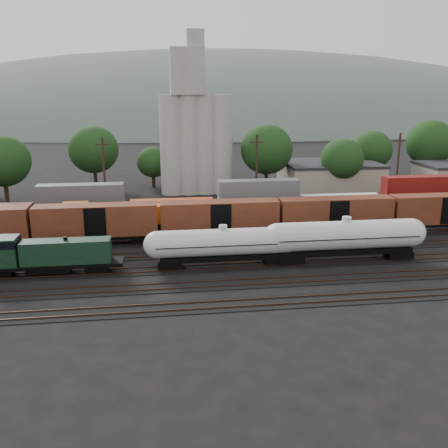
{
  "coord_description": "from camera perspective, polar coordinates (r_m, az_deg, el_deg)",
  "views": [
    {
      "loc": [
        -3.85,
        -56.25,
        18.87
      ],
      "look_at": [
        4.01,
        2.0,
        3.0
      ],
      "focal_mm": 40.0,
      "sensor_mm": 36.0,
      "label": 1
    }
  ],
  "objects": [
    {
      "name": "tank_car_b",
      "position": [
        57.52,
        13.72,
        -1.44
      ],
      "size": [
        18.81,
        3.37,
        4.93
      ],
      "color": "silver",
      "rests_on": "ground"
    },
    {
      "name": "container_wall",
      "position": [
        73.16,
        -9.13,
        1.9
      ],
      "size": [
        160.0,
        2.6,
        5.8
      ],
      "color": "black",
      "rests_on": "ground"
    },
    {
      "name": "tank_car_a",
      "position": [
        54.18,
        -0.11,
        -2.29
      ],
      "size": [
        17.13,
        3.07,
        4.49
      ],
      "color": "silver",
      "rests_on": "ground"
    },
    {
      "name": "industrial_sheds",
      "position": [
        93.54,
        -1.14,
        5.06
      ],
      "size": [
        119.38,
        17.26,
        5.1
      ],
      "color": "#9E937F",
      "rests_on": "ground"
    },
    {
      "name": "orange_locomotive",
      "position": [
        68.62,
        -13.2,
        0.78
      ],
      "size": [
        16.42,
        2.74,
        4.11
      ],
      "color": "black",
      "rests_on": "ground"
    },
    {
      "name": "tracks",
      "position": [
        59.44,
        -3.59,
        -3.38
      ],
      "size": [
        180.0,
        33.2,
        0.2
      ],
      "color": "black",
      "rests_on": "ground"
    },
    {
      "name": "green_locomotive",
      "position": [
        55.26,
        -20.26,
        -3.29
      ],
      "size": [
        15.19,
        2.68,
        4.02
      ],
      "color": "black",
      "rests_on": "ground"
    },
    {
      "name": "utility_poles",
      "position": [
        79.36,
        -4.83,
        5.88
      ],
      "size": [
        122.2,
        0.36,
        12.0
      ],
      "color": "black",
      "rests_on": "ground"
    },
    {
      "name": "boxcar_string",
      "position": [
        65.09,
        6.24,
        1.01
      ],
      "size": [
        184.4,
        2.9,
        4.2
      ],
      "color": "black",
      "rests_on": "ground"
    },
    {
      "name": "grain_silo",
      "position": [
        92.84,
        -3.31,
        10.38
      ],
      "size": [
        13.4,
        5.0,
        29.0
      ],
      "color": "#A5A297",
      "rests_on": "ground"
    },
    {
      "name": "ground",
      "position": [
        59.46,
        -3.58,
        -3.43
      ],
      "size": [
        600.0,
        600.0,
        0.0
      ],
      "primitive_type": "plane",
      "color": "black"
    },
    {
      "name": "tree_band",
      "position": [
        96.3,
        -0.43,
        8.33
      ],
      "size": [
        161.72,
        22.05,
        13.64
      ],
      "color": "black",
      "rests_on": "ground"
    },
    {
      "name": "distant_hills",
      "position": [
        319.91,
        -2.67,
        8.01
      ],
      "size": [
        860.0,
        286.0,
        130.0
      ],
      "color": "#59665B",
      "rests_on": "ground"
    }
  ]
}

